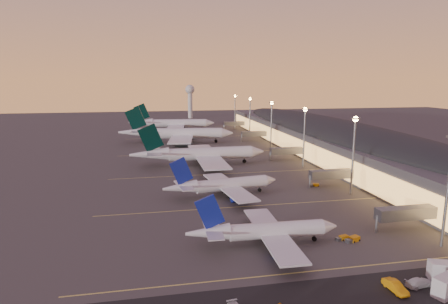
# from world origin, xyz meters

# --- Properties ---
(ground) EXTENTS (700.00, 700.00, 0.00)m
(ground) POSITION_xyz_m (0.00, 0.00, 0.00)
(ground) COLOR #423F3D
(airliner_narrow_south) EXTENTS (35.62, 31.75, 12.75)m
(airliner_narrow_south) POSITION_xyz_m (-3.62, -31.41, 3.30)
(airliner_narrow_south) COLOR silver
(airliner_narrow_south) RESTS_ON ground
(airliner_narrow_north) EXTENTS (38.92, 35.12, 13.91)m
(airliner_narrow_north) POSITION_xyz_m (-6.05, 6.63, 3.60)
(airliner_narrow_north) COLOR silver
(airliner_narrow_north) RESTS_ON ground
(airliner_wide_near) EXTENTS (59.75, 54.24, 19.16)m
(airliner_wide_near) POSITION_xyz_m (-7.69, 52.64, 4.93)
(airliner_wide_near) COLOR silver
(airliner_wide_near) RESTS_ON ground
(airliner_wide_mid) EXTENTS (68.31, 62.88, 21.88)m
(airliner_wide_mid) POSITION_xyz_m (-13.55, 114.41, 5.63)
(airliner_wide_mid) COLOR silver
(airliner_wide_mid) RESTS_ON ground
(airliner_wide_far) EXTENTS (63.57, 58.36, 20.34)m
(airliner_wide_far) POSITION_xyz_m (-12.87, 171.68, 5.24)
(airliner_wide_far) COLOR silver
(airliner_wide_far) RESTS_ON ground
(terminal_building) EXTENTS (56.35, 255.00, 17.46)m
(terminal_building) POSITION_xyz_m (61.84, 72.47, 8.78)
(terminal_building) COLOR #454449
(terminal_building) RESTS_ON ground
(light_masts) EXTENTS (2.20, 217.20, 25.90)m
(light_masts) POSITION_xyz_m (36.00, 65.00, 17.55)
(light_masts) COLOR gray
(light_masts) RESTS_ON ground
(radar_tower) EXTENTS (9.00, 9.00, 32.50)m
(radar_tower) POSITION_xyz_m (10.00, 260.00, 21.87)
(radar_tower) COLOR silver
(radar_tower) RESTS_ON ground
(lane_markings) EXTENTS (90.00, 180.36, 0.00)m
(lane_markings) POSITION_xyz_m (0.00, 40.00, 0.01)
(lane_markings) COLOR #D8C659
(lane_markings) RESTS_ON ground
(baggage_tug_a) EXTENTS (3.39, 1.95, 0.95)m
(baggage_tug_a) POSITION_xyz_m (15.61, -32.40, 0.43)
(baggage_tug_a) COLOR orange
(baggage_tug_a) RESTS_ON ground
(baggage_tug_b) EXTENTS (4.02, 2.72, 1.12)m
(baggage_tug_b) POSITION_xyz_m (17.55, -33.72, 0.51)
(baggage_tug_b) COLOR orange
(baggage_tug_b) RESTS_ON ground
(baggage_tug_c) EXTENTS (3.42, 2.03, 0.96)m
(baggage_tug_c) POSITION_xyz_m (28.50, 11.51, 0.44)
(baggage_tug_c) COLOR orange
(baggage_tug_c) RESTS_ON ground
(catering_truck_a) EXTENTS (6.75, 4.38, 3.55)m
(catering_truck_a) POSITION_xyz_m (25.93, -52.90, 1.66)
(catering_truck_a) COLOR silver
(catering_truck_a) RESTS_ON ground
(service_van_d) EXTENTS (2.24, 5.50, 1.77)m
(service_van_d) POSITION_xyz_m (13.96, -54.49, 0.89)
(service_van_d) COLOR orange
(service_van_d) RESTS_ON ground
(service_van_e) EXTENTS (5.74, 3.12, 1.58)m
(service_van_e) POSITION_xyz_m (19.22, -53.91, 0.79)
(service_van_e) COLOR silver
(service_van_e) RESTS_ON ground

